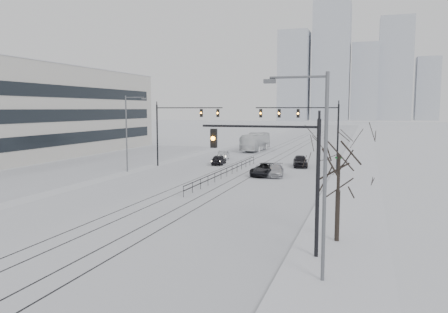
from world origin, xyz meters
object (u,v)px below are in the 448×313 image
bare_tree (339,164)px  box_truck (256,142)px  traffic_mast_near (285,168)px  sedan_nb_far (300,161)px  sedan_sb_inner (219,160)px  sedan_sb_outer (224,155)px  sedan_nb_right (275,171)px  sedan_nb_front (265,170)px

bare_tree → box_truck: bearing=108.9°
traffic_mast_near → sedan_nb_far: traffic_mast_near is taller
sedan_nb_far → sedan_sb_inner: bearing=175.1°
sedan_sb_inner → sedan_sb_outer: 5.99m
sedan_nb_right → sedan_sb_inner: bearing=131.5°
bare_tree → sedan_nb_far: (-6.66, 31.69, -3.73)m
sedan_sb_inner → box_truck: (-0.04, 20.51, 0.91)m
sedan_nb_front → sedan_sb_outer: bearing=129.5°
sedan_sb_outer → sedan_nb_right: size_ratio=0.89×
sedan_sb_outer → sedan_nb_far: size_ratio=0.88×
sedan_sb_inner → sedan_nb_far: sedan_nb_far is taller
sedan_nb_front → sedan_nb_far: size_ratio=1.13×
sedan_nb_right → sedan_sb_outer: bearing=119.1°
sedan_nb_front → box_truck: size_ratio=0.45×
sedan_sb_inner → sedan_nb_right: bearing=132.1°
sedan_sb_outer → sedan_nb_right: bearing=116.5°
bare_tree → sedan_nb_front: size_ratio=1.21×
sedan_nb_far → sedan_nb_right: bearing=-109.9°
sedan_nb_far → bare_tree: bearing=-88.5°
traffic_mast_near → bare_tree: (2.41, 3.00, -0.07)m
traffic_mast_near → bare_tree: size_ratio=1.15×
sedan_nb_front → sedan_nb_right: (1.23, -0.09, -0.06)m
bare_tree → sedan_nb_far: bare_tree is taller
sedan_sb_outer → box_truck: (1.20, 14.65, 0.92)m
sedan_sb_inner → sedan_nb_front: 11.16m
bare_tree → sedan_sb_inner: 35.48m
sedan_nb_right → sedan_nb_far: 8.96m
box_truck → sedan_sb_inner: bearing=91.1°
sedan_sb_outer → sedan_nb_right: (10.56, -13.65, -0.01)m
traffic_mast_near → sedan_nb_right: size_ratio=1.59×
sedan_sb_outer → box_truck: size_ratio=0.35×
sedan_sb_outer → sedan_nb_front: size_ratio=0.78×
sedan_sb_inner → sedan_nb_front: sedan_nb_front is taller
sedan_sb_outer → bare_tree: bearing=105.9°
sedan_nb_right → traffic_mast_near: bearing=-86.1°
sedan_sb_inner → box_truck: size_ratio=0.34×
sedan_nb_far → box_truck: bearing=108.7°
sedan_nb_far → traffic_mast_near: bearing=-93.4°
sedan_sb_outer → sedan_nb_front: (9.33, -13.56, 0.05)m
sedan_nb_front → box_truck: box_truck is taller
bare_tree → sedan_nb_far: size_ratio=1.37×
bare_tree → sedan_sb_outer: (-18.70, 36.51, -3.84)m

